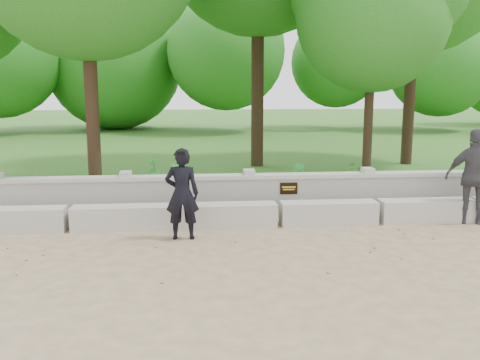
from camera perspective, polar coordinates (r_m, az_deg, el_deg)
The scene contains 11 objects.
ground at distance 8.74m, azimuth 6.16°, elevation -8.02°, with size 80.00×80.00×0.00m, color tan.
lawn at distance 22.35m, azimuth -0.96°, elevation 3.49°, with size 40.00×22.00×0.25m, color #1C5714.
concrete_bench at distance 10.48m, azimuth 4.13°, elevation -3.64°, with size 11.90×0.45×0.45m.
parapet_wall at distance 11.10m, azimuth 3.55°, elevation -1.58°, with size 12.50×0.35×0.90m.
man_main at distance 9.48m, azimuth -6.20°, elevation -1.47°, with size 0.61×0.55×1.64m.
visitor_right at distance 11.43m, azimuth 23.77°, elevation 0.33°, with size 1.19×0.77×1.88m.
tree_near_right at distance 14.10m, azimuth 14.03°, elevation 17.85°, with size 3.79×3.79×6.33m.
shrub_a at distance 13.08m, azimuth -6.67°, elevation 0.65°, with size 0.34×0.23×0.65m, color #308D35.
shrub_b at distance 12.52m, azimuth 6.38°, elevation 0.26°, with size 0.36×0.29×0.66m, color #308D35.
shrub_c at distance 13.35m, azimuth 12.55°, elevation 0.50°, with size 0.51×0.45×0.57m, color #308D35.
shrub_d at distance 14.13m, azimuth -9.18°, elevation 1.18°, with size 0.33×0.30×0.59m, color #308D35.
Camera 1 is at (-1.69, -8.14, 2.72)m, focal length 40.00 mm.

